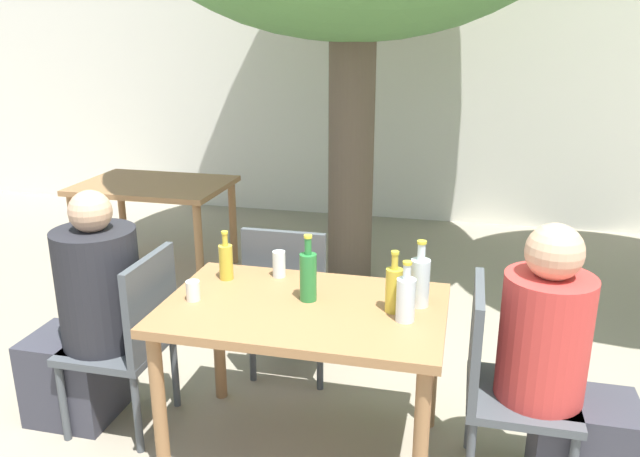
% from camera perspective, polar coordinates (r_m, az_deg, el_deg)
% --- Properties ---
extents(ground_plane, '(30.00, 30.00, 0.00)m').
position_cam_1_polar(ground_plane, '(3.06, -1.39, -19.50)').
color(ground_plane, gray).
extents(cafe_building_wall, '(10.00, 0.08, 2.80)m').
position_cam_1_polar(cafe_building_wall, '(6.26, 7.82, 13.43)').
color(cafe_building_wall, white).
rests_on(cafe_building_wall, ground_plane).
extents(dining_table_front, '(1.20, 0.77, 0.73)m').
position_cam_1_polar(dining_table_front, '(2.73, -1.49, -8.86)').
color(dining_table_front, '#996B42').
rests_on(dining_table_front, ground_plane).
extents(dining_table_back, '(1.12, 0.79, 0.73)m').
position_cam_1_polar(dining_table_back, '(4.98, -14.89, 2.94)').
color(dining_table_back, '#996B42').
rests_on(dining_table_back, ground_plane).
extents(patio_chair_0, '(0.44, 0.44, 0.88)m').
position_cam_1_polar(patio_chair_0, '(3.09, -16.78, -9.14)').
color(patio_chair_0, '#474C51').
rests_on(patio_chair_0, ground_plane).
extents(patio_chair_1, '(0.44, 0.44, 0.88)m').
position_cam_1_polar(patio_chair_1, '(2.72, 16.20, -12.92)').
color(patio_chair_1, '#474C51').
rests_on(patio_chair_1, ground_plane).
extents(patio_chair_2, '(0.44, 0.44, 0.88)m').
position_cam_1_polar(patio_chair_2, '(3.38, -2.74, -5.95)').
color(patio_chair_2, '#474C51').
rests_on(patio_chair_2, ground_plane).
extents(person_seated_0, '(0.59, 0.38, 1.18)m').
position_cam_1_polar(person_seated_0, '(3.19, -20.45, -7.95)').
color(person_seated_0, '#383842').
rests_on(person_seated_0, ground_plane).
extents(person_seated_1, '(0.57, 0.35, 1.16)m').
position_cam_1_polar(person_seated_1, '(2.74, 21.23, -12.67)').
color(person_seated_1, '#383842').
rests_on(person_seated_1, ground_plane).
extents(green_bottle_0, '(0.07, 0.07, 0.30)m').
position_cam_1_polar(green_bottle_0, '(2.69, -1.09, -4.29)').
color(green_bottle_0, '#287A38').
rests_on(green_bottle_0, dining_table_front).
extents(water_bottle_1, '(0.08, 0.08, 0.25)m').
position_cam_1_polar(water_bottle_1, '(2.53, 7.85, -6.32)').
color(water_bottle_1, silver).
rests_on(water_bottle_1, dining_table_front).
extents(water_bottle_2, '(0.08, 0.08, 0.29)m').
position_cam_1_polar(water_bottle_2, '(2.67, 9.12, -4.74)').
color(water_bottle_2, silver).
rests_on(water_bottle_2, dining_table_front).
extents(oil_cruet_3, '(0.07, 0.07, 0.27)m').
position_cam_1_polar(oil_cruet_3, '(2.60, 6.77, -5.46)').
color(oil_cruet_3, gold).
rests_on(oil_cruet_3, dining_table_front).
extents(oil_cruet_4, '(0.07, 0.07, 0.24)m').
position_cam_1_polar(oil_cruet_4, '(2.95, -8.60, -2.93)').
color(oil_cruet_4, gold).
rests_on(oil_cruet_4, dining_table_front).
extents(drinking_glass_0, '(0.06, 0.06, 0.09)m').
position_cam_1_polar(drinking_glass_0, '(2.77, -11.54, -5.59)').
color(drinking_glass_0, silver).
rests_on(drinking_glass_0, dining_table_front).
extents(drinking_glass_1, '(0.06, 0.06, 0.13)m').
position_cam_1_polar(drinking_glass_1, '(2.96, -3.77, -3.26)').
color(drinking_glass_1, silver).
rests_on(drinking_glass_1, dining_table_front).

